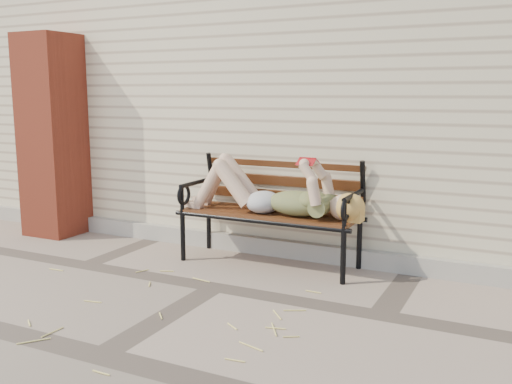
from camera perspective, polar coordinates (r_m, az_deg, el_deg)
The scene contains 7 objects.
ground at distance 4.30m, azimuth -4.14°, elevation -9.47°, with size 80.00×80.00×0.00m, color gray.
house_wall at distance 6.82m, azimuth 8.66°, elevation 10.37°, with size 8.00×4.00×3.00m, color beige.
foundation_strip at distance 5.10m, azimuth 1.35°, elevation -5.47°, with size 8.00×0.10×0.15m, color #9E988E.
brick_pillar at distance 6.10m, azimuth -19.65°, elevation 5.30°, with size 0.50×0.50×2.00m, color #A83C25.
garden_bench at distance 4.80m, azimuth 1.82°, elevation -0.17°, with size 1.62×0.65×1.05m.
reading_woman at distance 4.67m, azimuth 1.33°, elevation 0.00°, with size 1.53×0.35×0.48m.
straw_scatter at distance 4.26m, azimuth -16.59°, elevation -10.00°, with size 2.65×1.74×0.01m.
Camera 1 is at (2.05, -3.51, 1.42)m, focal length 40.00 mm.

